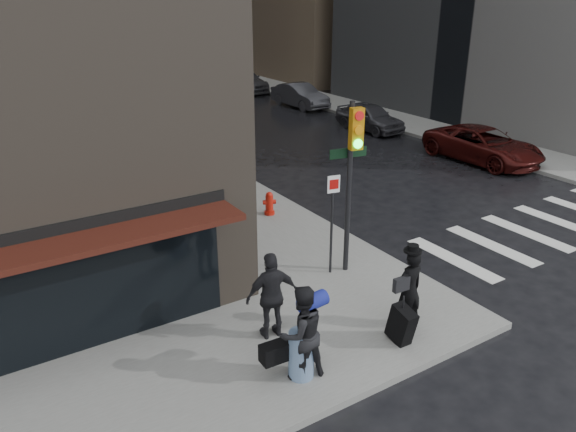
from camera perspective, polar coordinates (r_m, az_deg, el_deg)
name	(u,v)px	position (r m, az deg, el deg)	size (l,w,h in m)	color
ground	(379,314)	(13.05, 9.27, -9.76)	(140.00, 140.00, 0.00)	black
sidewalk_left	(80,107)	(36.50, -20.37, 10.35)	(4.00, 50.00, 0.15)	slate
sidewalk_right	(272,86)	(41.48, -1.60, 13.02)	(3.00, 50.00, 0.15)	slate
crosswalk	(543,227)	(18.91, 24.52, -1.02)	(8.50, 3.00, 0.01)	silver
storefront	(16,292)	(11.18, -25.91, -6.98)	(8.40, 1.11, 2.83)	black
man_overcoat	(408,295)	(11.96, 12.06, -7.86)	(1.02, 0.95, 1.93)	black
man_jeans	(301,333)	(10.32, 1.30, -11.78)	(1.33, 0.75, 1.87)	black
man_greycoat	(272,296)	(11.42, -1.62, -8.08)	(1.17, 0.64, 1.89)	black
traffic_light	(350,167)	(13.33, 6.35, 5.00)	(1.06, 0.57, 4.30)	black
fire_hydrant	(269,204)	(17.68, -1.91, 1.19)	(0.43, 0.33, 0.74)	#B6170B
parked_car_0	(483,145)	(24.90, 19.22, 6.84)	(2.34, 5.08, 1.41)	#3A0D0B
parked_car_1	(370,117)	(29.12, 8.30, 9.95)	(1.62, 4.04, 1.38)	#3C3C40
parked_car_2	(300,96)	(34.52, 1.21, 12.14)	(1.47, 4.22, 1.39)	#424247
parked_car_3	(243,80)	(40.11, -4.57, 13.57)	(2.02, 4.98, 1.45)	#444449
parked_car_4	(206,69)	(46.25, -8.29, 14.58)	(1.67, 4.16, 1.42)	black
parked_car_5	(174,59)	(52.40, -11.50, 15.35)	(1.62, 4.66, 1.53)	black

